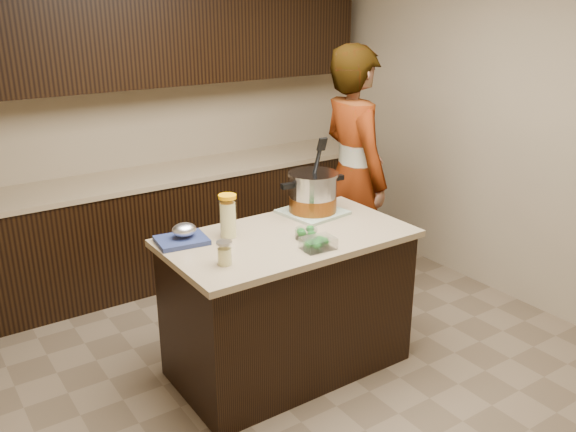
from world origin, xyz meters
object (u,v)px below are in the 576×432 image
Objects in this scene: stock_pot at (313,195)px; person at (354,177)px; island at (288,303)px; lemonade_pitcher at (228,218)px.

stock_pot is 0.72m from person.
island is 0.71m from stock_pot.
lemonade_pitcher is 0.13× the size of person.
stock_pot is 1.82× the size of lemonade_pitcher.
lemonade_pitcher is (-0.65, -0.05, -0.01)m from stock_pot.
stock_pot is at bearing 32.96° from island.
island is 1.24m from person.
island is at bearing -30.49° from lemonade_pitcher.
stock_pot reaches higher than island.
stock_pot reaches higher than lemonade_pitcher.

